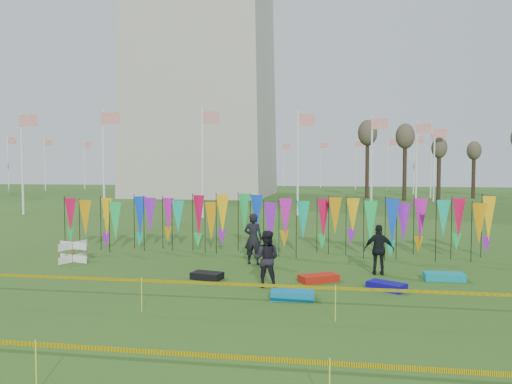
% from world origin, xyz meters
% --- Properties ---
extents(ground, '(160.00, 160.00, 0.00)m').
position_xyz_m(ground, '(0.00, 0.00, 0.00)').
color(ground, '#264A14').
rests_on(ground, ground).
extents(flagpole_ring, '(57.40, 56.16, 8.00)m').
position_xyz_m(flagpole_ring, '(-14.00, 48.00, 4.00)').
color(flagpole_ring, white).
rests_on(flagpole_ring, ground).
extents(banner_row, '(18.64, 0.64, 2.45)m').
position_xyz_m(banner_row, '(0.28, 6.77, 1.57)').
color(banner_row, black).
rests_on(banner_row, ground).
extents(caution_tape_near, '(26.00, 0.02, 0.90)m').
position_xyz_m(caution_tape_near, '(-0.22, -2.23, 0.78)').
color(caution_tape_near, yellow).
rests_on(caution_tape_near, ground).
extents(caution_tape_far, '(26.00, 0.02, 0.90)m').
position_xyz_m(caution_tape_far, '(-0.22, -6.93, 0.78)').
color(caution_tape_far, yellow).
rests_on(caution_tape_far, ground).
extents(box_kite, '(0.74, 0.74, 0.82)m').
position_xyz_m(box_kite, '(-7.22, 3.66, 0.41)').
color(box_kite, red).
rests_on(box_kite, ground).
extents(person_left, '(0.76, 0.58, 1.98)m').
position_xyz_m(person_left, '(-0.14, 4.44, 0.99)').
color(person_left, black).
rests_on(person_left, ground).
extents(person_mid, '(0.90, 0.59, 1.78)m').
position_xyz_m(person_mid, '(0.87, 0.95, 0.89)').
color(person_mid, black).
rests_on(person_mid, ground).
extents(person_right, '(1.04, 0.61, 1.76)m').
position_xyz_m(person_right, '(4.50, 3.30, 0.88)').
color(person_right, black).
rests_on(person_right, ground).
extents(kite_bag_turquoise, '(1.27, 0.72, 0.25)m').
position_xyz_m(kite_bag_turquoise, '(1.81, -0.40, 0.12)').
color(kite_bag_turquoise, '#0C7CB9').
rests_on(kite_bag_turquoise, ground).
extents(kite_bag_blue, '(1.26, 1.11, 0.24)m').
position_xyz_m(kite_bag_blue, '(4.57, 1.15, 0.12)').
color(kite_bag_blue, '#100891').
rests_on(kite_bag_blue, ground).
extents(kite_bag_red, '(1.39, 1.16, 0.23)m').
position_xyz_m(kite_bag_red, '(2.47, 1.91, 0.12)').
color(kite_bag_red, red).
rests_on(kite_bag_red, ground).
extents(kite_bag_black, '(1.11, 0.79, 0.23)m').
position_xyz_m(kite_bag_black, '(-1.24, 1.67, 0.12)').
color(kite_bag_black, black).
rests_on(kite_bag_black, ground).
extents(kite_bag_teal, '(1.29, 0.63, 0.25)m').
position_xyz_m(kite_bag_teal, '(6.58, 2.81, 0.12)').
color(kite_bag_teal, '#0B93A7').
rests_on(kite_bag_teal, ground).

